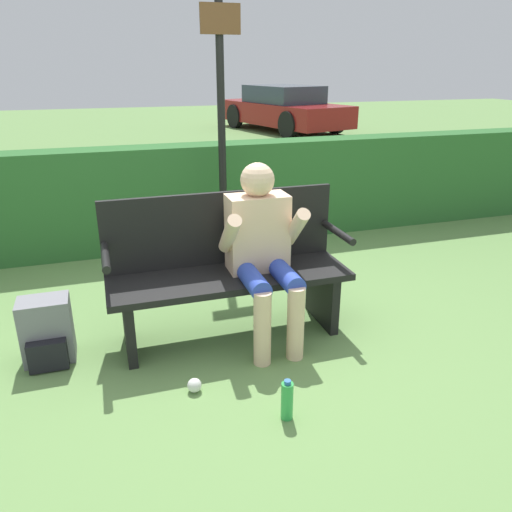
{
  "coord_description": "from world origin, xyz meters",
  "views": [
    {
      "loc": [
        -0.76,
        -2.97,
        1.78
      ],
      "look_at": [
        0.15,
        -0.1,
        0.61
      ],
      "focal_mm": 35.0,
      "sensor_mm": 36.0,
      "label": 1
    }
  ],
  "objects": [
    {
      "name": "parked_car",
      "position": [
        4.34,
        10.56,
        0.59
      ],
      "size": [
        2.74,
        4.51,
        1.21
      ],
      "rotation": [
        0.0,
        0.0,
        1.84
      ],
      "color": "maroon",
      "rests_on": "ground"
    },
    {
      "name": "ground_plane",
      "position": [
        0.0,
        0.0,
        0.0
      ],
      "size": [
        40.0,
        40.0,
        0.0
      ],
      "primitive_type": "plane",
      "color": "#668E4C"
    },
    {
      "name": "signpost",
      "position": [
        0.34,
        1.52,
        1.3
      ],
      "size": [
        0.35,
        0.09,
        2.3
      ],
      "color": "black",
      "rests_on": "ground"
    },
    {
      "name": "park_bench",
      "position": [
        0.0,
        0.07,
        0.48
      ],
      "size": [
        1.61,
        0.5,
        0.97
      ],
      "color": "black",
      "rests_on": "ground"
    },
    {
      "name": "backpack",
      "position": [
        -1.18,
        0.05,
        0.2
      ],
      "size": [
        0.31,
        0.29,
        0.42
      ],
      "color": "slate",
      "rests_on": "ground"
    },
    {
      "name": "litter_crumple",
      "position": [
        -0.37,
        -0.56,
        0.04
      ],
      "size": [
        0.08,
        0.08,
        0.08
      ],
      "color": "silver",
      "rests_on": "ground"
    },
    {
      "name": "person_seated",
      "position": [
        0.21,
        -0.06,
        0.67
      ],
      "size": [
        0.54,
        0.61,
        1.19
      ],
      "color": "beige",
      "rests_on": "ground"
    },
    {
      "name": "water_bottle",
      "position": [
        0.06,
        -0.94,
        0.11
      ],
      "size": [
        0.07,
        0.07,
        0.24
      ],
      "color": "green",
      "rests_on": "ground"
    },
    {
      "name": "hedge_back",
      "position": [
        0.0,
        1.99,
        0.51
      ],
      "size": [
        12.0,
        0.36,
        1.03
      ],
      "color": "#2D662D",
      "rests_on": "ground"
    }
  ]
}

